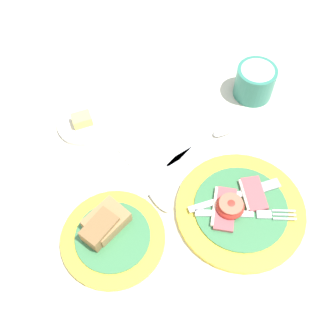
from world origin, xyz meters
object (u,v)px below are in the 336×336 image
at_px(bread_plate, 111,234).
at_px(teaspoon_stray, 217,134).
at_px(teaspoon_by_saucer, 151,188).
at_px(teaspoon_near_cup, 151,184).
at_px(breakfast_plate, 239,207).
at_px(sugar_cup, 255,81).
at_px(butter_dish, 83,123).

bearing_deg(bread_plate, teaspoon_stray, 38.52).
xyz_separation_m(teaspoon_by_saucer, teaspoon_stray, (0.16, 0.11, 0.00)).
xyz_separation_m(teaspoon_near_cup, teaspoon_stray, (0.15, 0.10, 0.00)).
bearing_deg(breakfast_plate, teaspoon_by_saucer, 155.97).
bearing_deg(sugar_cup, bread_plate, -139.67).
bearing_deg(bread_plate, teaspoon_by_saucer, 45.45).
distance_m(sugar_cup, teaspoon_near_cup, 0.33).
distance_m(breakfast_plate, sugar_cup, 0.30).
xyz_separation_m(butter_dish, teaspoon_near_cup, (0.12, -0.17, -0.00)).
bearing_deg(teaspoon_stray, teaspoon_by_saucer, -171.09).
relative_size(teaspoon_by_saucer, teaspoon_stray, 1.00).
height_order(teaspoon_by_saucer, teaspoon_near_cup, same).
bearing_deg(breakfast_plate, bread_plate, -176.16).
bearing_deg(breakfast_plate, sugar_cup, 69.29).
bearing_deg(butter_dish, breakfast_plate, -41.72).
bearing_deg(sugar_cup, breakfast_plate, -110.71).
height_order(butter_dish, teaspoon_stray, butter_dish).
height_order(breakfast_plate, teaspoon_stray, breakfast_plate).
bearing_deg(breakfast_plate, butter_dish, 138.28).
distance_m(breakfast_plate, teaspoon_near_cup, 0.17).
bearing_deg(teaspoon_stray, butter_dish, 140.07).
distance_m(bread_plate, teaspoon_near_cup, 0.13).
relative_size(bread_plate, teaspoon_near_cup, 1.19).
bearing_deg(teaspoon_by_saucer, sugar_cup, 103.18).
bearing_deg(teaspoon_near_cup, teaspoon_by_saucer, 43.49).
xyz_separation_m(bread_plate, teaspoon_by_saucer, (0.08, 0.09, -0.01)).
bearing_deg(bread_plate, breakfast_plate, 3.84).
xyz_separation_m(butter_dish, teaspoon_stray, (0.28, -0.07, -0.00)).
xyz_separation_m(breakfast_plate, bread_plate, (-0.24, -0.02, 0.00)).
relative_size(breakfast_plate, butter_dish, 2.21).
distance_m(bread_plate, teaspoon_stray, 0.31).
bearing_deg(bread_plate, teaspoon_near_cup, 47.66).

